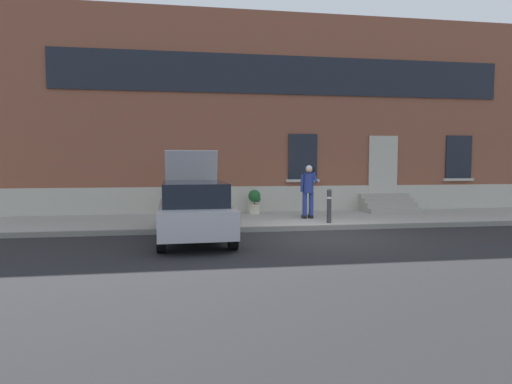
% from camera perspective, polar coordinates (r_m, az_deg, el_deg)
% --- Properties ---
extents(ground_plane, '(80.00, 80.00, 0.00)m').
position_cam_1_polar(ground_plane, '(11.85, 9.18, -5.77)').
color(ground_plane, '#232326').
extents(sidewalk, '(24.00, 3.60, 0.15)m').
position_cam_1_polar(sidewalk, '(14.49, 5.76, -3.65)').
color(sidewalk, '#99968E').
rests_on(sidewalk, ground).
extents(curb_edge, '(24.00, 0.12, 0.15)m').
position_cam_1_polar(curb_edge, '(12.72, 7.87, -4.74)').
color(curb_edge, gray).
rests_on(curb_edge, ground).
extents(building_facade, '(24.00, 1.52, 7.50)m').
position_cam_1_polar(building_facade, '(16.87, 3.73, 9.88)').
color(building_facade, brown).
rests_on(building_facade, ground).
extents(entrance_stoop, '(1.97, 1.28, 0.64)m').
position_cam_1_polar(entrance_stoop, '(17.00, 17.06, -1.60)').
color(entrance_stoop, '#9E998E').
rests_on(entrance_stoop, sidewalk).
extents(hatchback_car_silver, '(1.92, 4.13, 2.34)m').
position_cam_1_polar(hatchback_car_silver, '(11.04, -8.22, -2.28)').
color(hatchback_car_silver, '#B7B7BF').
rests_on(hatchback_car_silver, ground).
extents(bollard_near_person, '(0.15, 0.15, 1.04)m').
position_cam_1_polar(bollard_near_person, '(13.20, 9.70, -1.65)').
color(bollard_near_person, '#333338').
rests_on(bollard_near_person, sidewalk).
extents(bollard_far_left, '(0.15, 0.15, 1.04)m').
position_cam_1_polar(bollard_far_left, '(12.52, -8.26, -1.94)').
color(bollard_far_left, '#333338').
rests_on(bollard_far_left, sidewalk).
extents(person_on_phone, '(0.51, 0.48, 1.75)m').
position_cam_1_polar(person_on_phone, '(14.10, 6.97, 0.53)').
color(person_on_phone, navy).
rests_on(person_on_phone, sidewalk).
extents(planter_terracotta, '(0.44, 0.44, 0.86)m').
position_cam_1_polar(planter_terracotta, '(15.26, -10.47, -1.30)').
color(planter_terracotta, '#B25B38').
rests_on(planter_terracotta, sidewalk).
extents(planter_cream, '(0.44, 0.44, 0.86)m').
position_cam_1_polar(planter_cream, '(15.30, -0.18, -1.22)').
color(planter_cream, beige).
rests_on(planter_cream, sidewalk).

